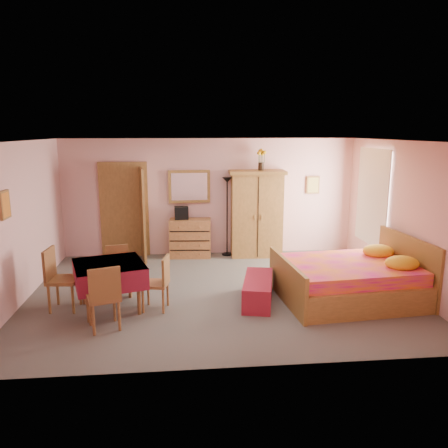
{
  "coord_description": "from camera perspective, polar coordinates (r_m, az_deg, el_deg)",
  "views": [
    {
      "loc": [
        -0.63,
        -7.19,
        2.77
      ],
      "look_at": [
        0.1,
        0.3,
        1.15
      ],
      "focal_mm": 35.0,
      "sensor_mm": 36.0,
      "label": 1
    }
  ],
  "objects": [
    {
      "name": "dining_table",
      "position": [
        7.13,
        -14.65,
        -7.88
      ],
      "size": [
        1.28,
        1.28,
        0.75
      ],
      "primitive_type": "cube",
      "rotation": [
        0.0,
        0.0,
        0.29
      ],
      "color": "maroon",
      "rests_on": "floor"
    },
    {
      "name": "wall_back",
      "position": [
        9.82,
        -1.83,
        3.53
      ],
      "size": [
        6.5,
        0.1,
        2.6
      ],
      "primitive_type": "cube",
      "color": "#DFA3A2",
      "rests_on": "floor"
    },
    {
      "name": "chair_south",
      "position": [
        6.46,
        -15.49,
        -9.11
      ],
      "size": [
        0.55,
        0.55,
        0.95
      ],
      "primitive_type": "cube",
      "rotation": [
        0.0,
        0.0,
        0.33
      ],
      "color": "#915A31",
      "rests_on": "floor"
    },
    {
      "name": "ceiling",
      "position": [
        7.22,
        -0.57,
        10.8
      ],
      "size": [
        6.5,
        6.5,
        0.0
      ],
      "primitive_type": "plane",
      "rotation": [
        3.14,
        0.0,
        0.0
      ],
      "color": "brown",
      "rests_on": "wall_back"
    },
    {
      "name": "wardrobe",
      "position": [
        9.7,
        4.27,
        1.34
      ],
      "size": [
        1.25,
        0.68,
        1.91
      ],
      "primitive_type": "cube",
      "rotation": [
        0.0,
        0.0,
        -0.04
      ],
      "color": "#A77638",
      "rests_on": "floor"
    },
    {
      "name": "stereo",
      "position": [
        9.64,
        -5.58,
        1.45
      ],
      "size": [
        0.31,
        0.23,
        0.28
      ],
      "primitive_type": "cube",
      "rotation": [
        0.0,
        0.0,
        0.03
      ],
      "color": "black",
      "rests_on": "chest_of_drawers"
    },
    {
      "name": "wall_right",
      "position": [
        8.3,
        22.41,
        1.02
      ],
      "size": [
        0.1,
        5.0,
        2.6
      ],
      "primitive_type": "cube",
      "color": "#DFA3A2",
      "rests_on": "floor"
    },
    {
      "name": "sunflower_vase",
      "position": [
        9.63,
        4.89,
        8.39
      ],
      "size": [
        0.2,
        0.2,
        0.46
      ],
      "primitive_type": "cube",
      "rotation": [
        0.0,
        0.0,
        -0.07
      ],
      "color": "gold",
      "rests_on": "wardrobe"
    },
    {
      "name": "chest_of_drawers",
      "position": [
        9.72,
        -4.42,
        -1.85
      ],
      "size": [
        0.93,
        0.52,
        0.85
      ],
      "primitive_type": "cube",
      "rotation": [
        0.0,
        0.0,
        -0.07
      ],
      "color": "#B06D3B",
      "rests_on": "floor"
    },
    {
      "name": "picture_back",
      "position": [
        10.18,
        11.54,
        5.02
      ],
      "size": [
        0.3,
        0.04,
        0.4
      ],
      "primitive_type": "cube",
      "color": "#D8BF59",
      "rests_on": "wall_back"
    },
    {
      "name": "bed",
      "position": [
        7.54,
        15.97,
        -5.72
      ],
      "size": [
        2.38,
        1.94,
        1.03
      ],
      "primitive_type": "cube",
      "rotation": [
        0.0,
        0.0,
        0.09
      ],
      "color": "#DA1585",
      "rests_on": "floor"
    },
    {
      "name": "chair_west",
      "position": [
        7.31,
        -20.2,
        -6.77
      ],
      "size": [
        0.48,
        0.48,
        0.99
      ],
      "primitive_type": "cube",
      "rotation": [
        0.0,
        0.0,
        -1.65
      ],
      "color": "#9C6634",
      "rests_on": "floor"
    },
    {
      "name": "chair_north",
      "position": [
        7.71,
        -13.59,
        -5.97
      ],
      "size": [
        0.45,
        0.45,
        0.83
      ],
      "primitive_type": "cube",
      "rotation": [
        0.0,
        0.0,
        3.36
      ],
      "color": "olive",
      "rests_on": "floor"
    },
    {
      "name": "wall_left",
      "position": [
        7.79,
        -25.1,
        0.11
      ],
      "size": [
        0.1,
        5.0,
        2.6
      ],
      "primitive_type": "cube",
      "color": "#DFA3A2",
      "rests_on": "floor"
    },
    {
      "name": "chair_east",
      "position": [
        6.96,
        -8.99,
        -7.63
      ],
      "size": [
        0.46,
        0.46,
        0.86
      ],
      "primitive_type": "cube",
      "rotation": [
        0.0,
        0.0,
        1.38
      ],
      "color": "#A66738",
      "rests_on": "floor"
    },
    {
      "name": "wall_mirror",
      "position": [
        9.72,
        -4.56,
        4.9
      ],
      "size": [
        0.92,
        0.09,
        0.73
      ],
      "primitive_type": "cube",
      "rotation": [
        0.0,
        0.0,
        0.05
      ],
      "color": "silver",
      "rests_on": "wall_back"
    },
    {
      "name": "floor_lamp",
      "position": [
        9.74,
        0.41,
        0.95
      ],
      "size": [
        0.25,
        0.25,
        1.76
      ],
      "primitive_type": "cube",
      "rotation": [
        0.0,
        0.0,
        -0.13
      ],
      "color": "black",
      "rests_on": "floor"
    },
    {
      "name": "doorway",
      "position": [
        9.9,
        -12.86,
        1.68
      ],
      "size": [
        1.06,
        0.12,
        2.15
      ],
      "primitive_type": "cube",
      "color": "#9E6B35",
      "rests_on": "floor"
    },
    {
      "name": "window",
      "position": [
        9.32,
        18.86,
        3.35
      ],
      "size": [
        0.08,
        1.4,
        1.95
      ],
      "primitive_type": "cube",
      "color": "white",
      "rests_on": "wall_right"
    },
    {
      "name": "bench",
      "position": [
        7.27,
        4.46,
        -8.59
      ],
      "size": [
        0.7,
        1.26,
        0.4
      ],
      "primitive_type": "cube",
      "rotation": [
        0.0,
        0.0,
        -0.22
      ],
      "color": "maroon",
      "rests_on": "floor"
    },
    {
      "name": "wall_front",
      "position": [
        4.95,
        2.0,
        -5.11
      ],
      "size": [
        6.5,
        0.1,
        2.6
      ],
      "primitive_type": "cube",
      "color": "#DFA3A2",
      "rests_on": "floor"
    },
    {
      "name": "picture_left",
      "position": [
        7.16,
        -26.72,
        2.25
      ],
      "size": [
        0.04,
        0.32,
        0.42
      ],
      "primitive_type": "cube",
      "color": "orange",
      "rests_on": "wall_left"
    },
    {
      "name": "floor",
      "position": [
        7.73,
        -0.53,
        -8.85
      ],
      "size": [
        6.5,
        6.5,
        0.0
      ],
      "primitive_type": "plane",
      "color": "slate",
      "rests_on": "ground"
    }
  ]
}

